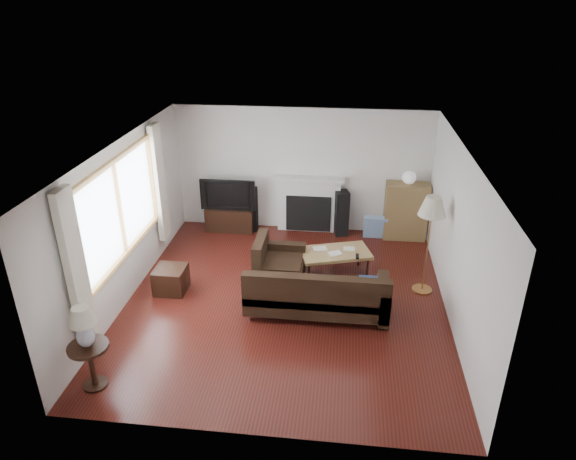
# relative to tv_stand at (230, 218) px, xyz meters

# --- Properties ---
(room) EXTENTS (5.10, 5.60, 2.54)m
(room) POSITION_rel_tv_stand_xyz_m (1.44, -2.50, 1.01)
(room) COLOR #481510
(room) RESTS_ON ground
(window) EXTENTS (0.12, 2.74, 1.54)m
(window) POSITION_rel_tv_stand_xyz_m (-1.01, -2.70, 1.31)
(window) COLOR olive
(window) RESTS_ON room
(curtain_near) EXTENTS (0.10, 0.35, 2.10)m
(curtain_near) POSITION_rel_tv_stand_xyz_m (-0.96, -4.22, 1.16)
(curtain_near) COLOR white
(curtain_near) RESTS_ON room
(curtain_far) EXTENTS (0.10, 0.35, 2.10)m
(curtain_far) POSITION_rel_tv_stand_xyz_m (-0.96, -1.18, 1.16)
(curtain_far) COLOR white
(curtain_far) RESTS_ON room
(fireplace) EXTENTS (1.40, 0.26, 1.15)m
(fireplace) POSITION_rel_tv_stand_xyz_m (1.59, 0.14, 0.33)
(fireplace) COLOR white
(fireplace) RESTS_ON room
(tv_stand) EXTENTS (0.97, 0.44, 0.48)m
(tv_stand) POSITION_rel_tv_stand_xyz_m (0.00, 0.00, 0.00)
(tv_stand) COLOR black
(tv_stand) RESTS_ON ground
(television) EXTENTS (1.10, 0.14, 0.63)m
(television) POSITION_rel_tv_stand_xyz_m (0.00, 0.00, 0.56)
(television) COLOR black
(television) RESTS_ON tv_stand
(speaker_left) EXTENTS (0.26, 0.31, 0.88)m
(speaker_left) POSITION_rel_tv_stand_xyz_m (0.43, 0.05, 0.20)
(speaker_left) COLOR black
(speaker_left) RESTS_ON ground
(speaker_right) EXTENTS (0.32, 0.36, 0.91)m
(speaker_right) POSITION_rel_tv_stand_xyz_m (2.25, 0.04, 0.21)
(speaker_right) COLOR black
(speaker_right) RESTS_ON ground
(bookshelf) EXTENTS (0.82, 0.39, 1.13)m
(bookshelf) POSITION_rel_tv_stand_xyz_m (3.50, 0.02, 0.32)
(bookshelf) COLOR olive
(bookshelf) RESTS_ON ground
(globe_lamp) EXTENTS (0.26, 0.26, 0.26)m
(globe_lamp) POSITION_rel_tv_stand_xyz_m (3.50, 0.02, 1.02)
(globe_lamp) COLOR white
(globe_lamp) RESTS_ON bookshelf
(sectional_sofa) EXTENTS (2.33, 1.70, 0.75)m
(sectional_sofa) POSITION_rel_tv_stand_xyz_m (1.95, -2.77, 0.13)
(sectional_sofa) COLOR black
(sectional_sofa) RESTS_ON ground
(coffee_table) EXTENTS (1.31, 0.96, 0.46)m
(coffee_table) POSITION_rel_tv_stand_xyz_m (2.18, -1.61, -0.01)
(coffee_table) COLOR #9E7F4B
(coffee_table) RESTS_ON ground
(footstool) EXTENTS (0.49, 0.49, 0.41)m
(footstool) POSITION_rel_tv_stand_xyz_m (-0.46, -2.43, -0.04)
(footstool) COLOR black
(footstool) RESTS_ON ground
(floor_lamp) EXTENTS (0.55, 0.55, 1.66)m
(floor_lamp) POSITION_rel_tv_stand_xyz_m (3.64, -1.95, 0.59)
(floor_lamp) COLOR #AF753C
(floor_lamp) RESTS_ON ground
(side_table) EXTENTS (0.49, 0.49, 0.62)m
(side_table) POSITION_rel_tv_stand_xyz_m (-0.71, -4.70, 0.07)
(side_table) COLOR black
(side_table) RESTS_ON ground
(table_lamp) EXTENTS (0.34, 0.34, 0.55)m
(table_lamp) POSITION_rel_tv_stand_xyz_m (-0.71, -4.70, 0.65)
(table_lamp) COLOR silver
(table_lamp) RESTS_ON side_table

